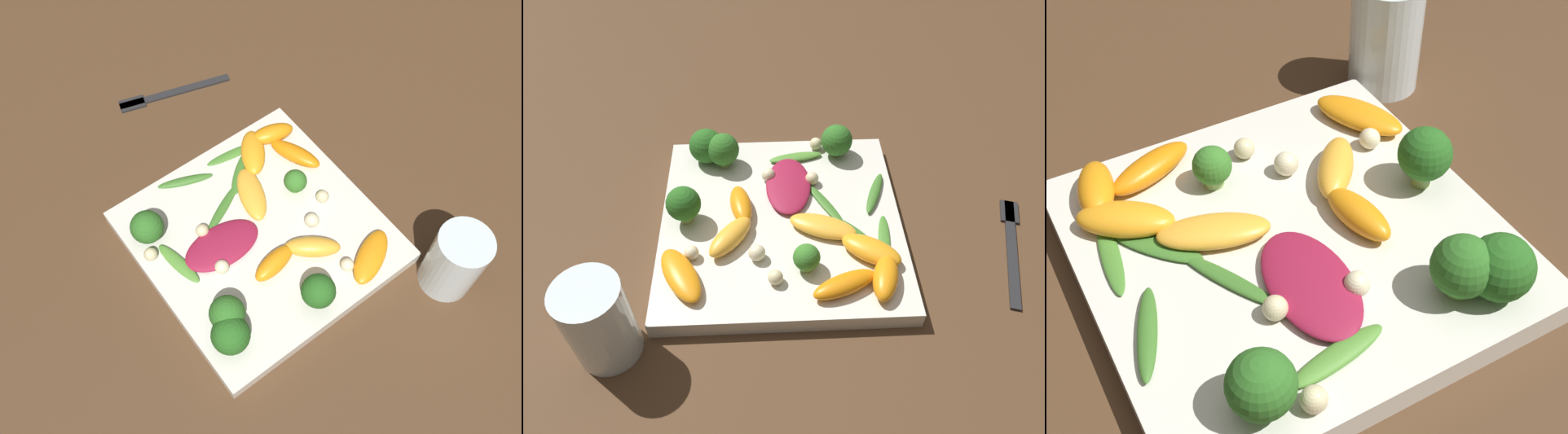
{
  "view_description": "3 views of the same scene",
  "coord_description": "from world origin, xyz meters",
  "views": [
    {
      "loc": [
        0.2,
        0.27,
        0.68
      ],
      "look_at": [
        -0.01,
        -0.01,
        0.04
      ],
      "focal_mm": 42.0,
      "sensor_mm": 36.0,
      "label": 1
    },
    {
      "loc": [
        -0.4,
        0.01,
        0.46
      ],
      "look_at": [
        -0.01,
        -0.0,
        0.03
      ],
      "focal_mm": 35.0,
      "sensor_mm": 36.0,
      "label": 2
    },
    {
      "loc": [
        0.3,
        -0.16,
        0.38
      ],
      "look_at": [
        -0.0,
        0.02,
        0.03
      ],
      "focal_mm": 50.0,
      "sensor_mm": 36.0,
      "label": 3
    }
  ],
  "objects": [
    {
      "name": "macadamia_nut_4",
      "position": [
        0.06,
        0.01,
        0.03
      ],
      "size": [
        0.02,
        0.02,
        0.02
      ],
      "color": "beige",
      "rests_on": "plate"
    },
    {
      "name": "broccoli_floret_1",
      "position": [
        0.0,
        0.11,
        0.05
      ],
      "size": [
        0.04,
        0.04,
        0.05
      ],
      "color": "#7A9E51",
      "rests_on": "plate"
    },
    {
      "name": "orange_segment_0",
      "position": [
        -0.02,
        -0.05,
        0.03
      ],
      "size": [
        0.06,
        0.08,
        0.02
      ],
      "color": "#FCAD33",
      "rests_on": "plate"
    },
    {
      "name": "orange_segment_3",
      "position": [
        -0.04,
        0.06,
        0.03
      ],
      "size": [
        0.07,
        0.06,
        0.02
      ],
      "color": "#FCAD33",
      "rests_on": "plate"
    },
    {
      "name": "broccoli_floret_4",
      "position": [
        0.11,
        0.09,
        0.04
      ],
      "size": [
        0.04,
        0.04,
        0.04
      ],
      "color": "#84AD5B",
      "rests_on": "plate"
    },
    {
      "name": "arugula_sprig_3",
      "position": [
        0.02,
        -0.05,
        0.02
      ],
      "size": [
        0.07,
        0.05,
        0.0
      ],
      "color": "#3D7528",
      "rests_on": "plate"
    },
    {
      "name": "broccoli_floret_0",
      "position": [
        -0.07,
        -0.02,
        0.04
      ],
      "size": [
        0.03,
        0.03,
        0.03
      ],
      "color": "#84AD5B",
      "rests_on": "plate"
    },
    {
      "name": "plate",
      "position": [
        0.0,
        0.0,
        0.01
      ],
      "size": [
        0.28,
        0.28,
        0.02
      ],
      "color": "silver",
      "rests_on": "ground_plane"
    },
    {
      "name": "orange_segment_5",
      "position": [
        -0.08,
        0.11,
        0.03
      ],
      "size": [
        0.08,
        0.06,
        0.02
      ],
      "color": "orange",
      "rests_on": "plate"
    },
    {
      "name": "drinking_glass",
      "position": [
        -0.15,
        0.17,
        0.05
      ],
      "size": [
        0.06,
        0.06,
        0.1
      ],
      "color": "silver",
      "rests_on": "ground_plane"
    },
    {
      "name": "broccoli_floret_3",
      "position": [
        0.11,
        -0.08,
        0.04
      ],
      "size": [
        0.04,
        0.04,
        0.04
      ],
      "color": "#7A9E51",
      "rests_on": "plate"
    },
    {
      "name": "macadamia_nut_5",
      "position": [
        0.12,
        -0.05,
        0.03
      ],
      "size": [
        0.02,
        0.02,
        0.02
      ],
      "color": "beige",
      "rests_on": "plate"
    },
    {
      "name": "radicchio_leaf_0",
      "position": [
        0.05,
        -0.01,
        0.03
      ],
      "size": [
        0.1,
        0.06,
        0.01
      ],
      "color": "maroon",
      "rests_on": "plate"
    },
    {
      "name": "macadamia_nut_2",
      "position": [
        -0.06,
        0.03,
        0.03
      ],
      "size": [
        0.02,
        0.02,
        0.02
      ],
      "color": "beige",
      "rests_on": "plate"
    },
    {
      "name": "arugula_sprig_1",
      "position": [
        0.03,
        -0.11,
        0.03
      ],
      "size": [
        0.07,
        0.04,
        0.01
      ],
      "color": "#3D7528",
      "rests_on": "plate"
    },
    {
      "name": "macadamia_nut_1",
      "position": [
        -0.09,
        0.01,
        0.03
      ],
      "size": [
        0.02,
        0.02,
        0.02
      ],
      "color": "beige",
      "rests_on": "plate"
    },
    {
      "name": "arugula_sprig_0",
      "position": [
        -0.03,
        -0.08,
        0.02
      ],
      "size": [
        0.07,
        0.06,
        0.0
      ],
      "color": "#3D7528",
      "rests_on": "plate"
    },
    {
      "name": "broccoli_floret_2",
      "position": [
        0.1,
        0.07,
        0.05
      ],
      "size": [
        0.04,
        0.04,
        0.05
      ],
      "color": "#7A9E51",
      "rests_on": "plate"
    },
    {
      "name": "orange_segment_4",
      "position": [
        0.01,
        0.05,
        0.03
      ],
      "size": [
        0.06,
        0.03,
        0.02
      ],
      "color": "orange",
      "rests_on": "plate"
    },
    {
      "name": "fork",
      "position": [
        -0.03,
        -0.27,
        0.0
      ],
      "size": [
        0.16,
        0.06,
        0.01
      ],
      "color": "#262628",
      "rests_on": "ground_plane"
    },
    {
      "name": "orange_segment_1",
      "position": [
        -0.06,
        -0.09,
        0.03
      ],
      "size": [
        0.06,
        0.07,
        0.02
      ],
      "color": "orange",
      "rests_on": "plate"
    },
    {
      "name": "arugula_sprig_4",
      "position": [
        -0.04,
        -0.11,
        0.02
      ],
      "size": [
        0.08,
        0.02,
        0.0
      ],
      "color": "#47842D",
      "rests_on": "plate"
    },
    {
      "name": "orange_segment_2",
      "position": [
        -0.1,
        -0.1,
        0.03
      ],
      "size": [
        0.06,
        0.04,
        0.02
      ],
      "color": "orange",
      "rests_on": "plate"
    },
    {
      "name": "ground_plane",
      "position": [
        0.0,
        0.0,
        0.0
      ],
      "size": [
        2.4,
        2.4,
        0.0
      ],
      "primitive_type": "plane",
      "color": "#4C331E"
    },
    {
      "name": "macadamia_nut_3",
      "position": [
        -0.05,
        0.1,
        0.03
      ],
      "size": [
        0.02,
        0.02,
        0.02
      ],
      "color": "beige",
      "rests_on": "plate"
    },
    {
      "name": "macadamia_nut_0",
      "position": [
        0.06,
        -0.04,
        0.03
      ],
      "size": [
        0.02,
        0.02,
        0.02
      ],
      "color": "beige",
      "rests_on": "plate"
    },
    {
      "name": "orange_segment_6",
      "position": [
        -0.1,
        -0.06,
        0.03
      ],
      "size": [
        0.05,
        0.07,
        0.02
      ],
      "color": "orange",
      "rests_on": "plate"
    },
    {
      "name": "arugula_sprig_2",
      "position": [
        0.1,
        -0.02,
        0.02
      ],
      "size": [
        0.03,
        0.07,
        0.01
      ],
      "color": "#518E33",
      "rests_on": "plate"
    }
  ]
}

